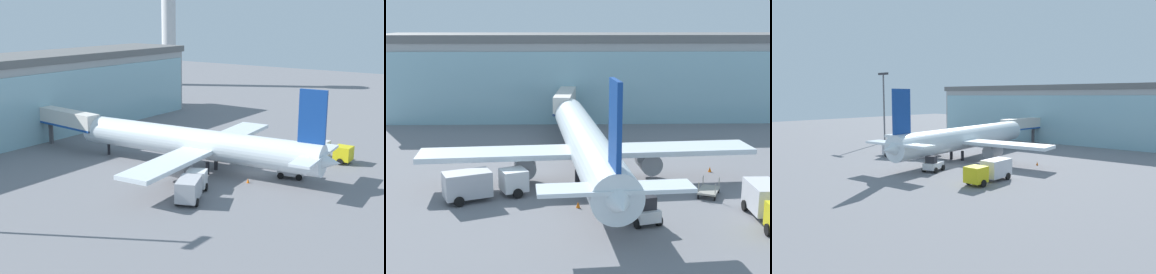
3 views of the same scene
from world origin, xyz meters
TOP-DOWN VIEW (x-y plane):
  - ground at (0.00, 0.00)m, footprint 240.00×240.00m
  - terminal_building at (-0.00, 41.28)m, footprint 65.46×13.95m
  - jet_bridge at (-4.35, 28.99)m, footprint 3.24×12.13m
  - airplane at (-2.27, 6.74)m, footprint 32.19×37.82m
  - catering_truck at (-11.65, 1.04)m, footprint 7.57×4.91m
  - fuel_truck at (11.59, -4.75)m, footprint 2.51×7.30m
  - baggage_cart at (8.50, 1.45)m, footprint 2.60×3.21m
  - pushback_tug at (1.66, -4.74)m, footprint 2.93×3.58m
  - safety_cone_nose at (-3.32, -1.36)m, footprint 0.36×0.36m
  - safety_cone_wingtip at (10.60, 8.97)m, footprint 0.36×0.36m

SIDE VIEW (x-z plane):
  - ground at x=0.00m, z-range 0.00..0.00m
  - safety_cone_nose at x=-3.32m, z-range 0.00..0.55m
  - safety_cone_wingtip at x=10.60m, z-range 0.00..0.55m
  - baggage_cart at x=8.50m, z-range -0.25..1.25m
  - pushback_tug at x=1.66m, z-range -0.18..2.12m
  - catering_truck at x=-11.65m, z-range 0.14..2.79m
  - fuel_truck at x=11.59m, z-range 0.14..2.79m
  - airplane at x=-2.27m, z-range -2.34..9.26m
  - jet_bridge at x=-4.35m, z-range 1.49..7.22m
  - terminal_building at x=0.00m, z-range 0.00..13.15m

